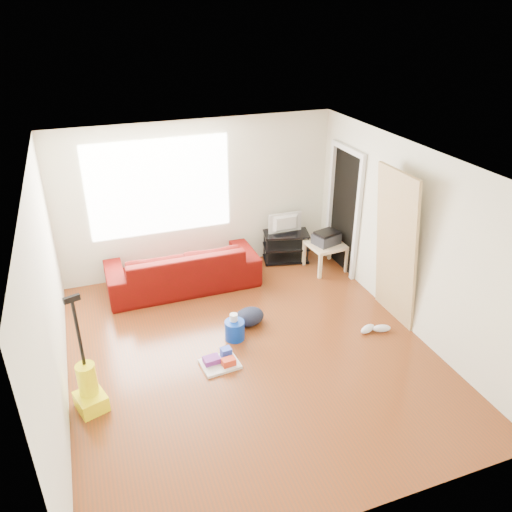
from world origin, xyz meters
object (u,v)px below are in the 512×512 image
object	(u,v)px
sofa	(184,286)
bucket	(235,338)
tv_stand	(286,246)
side_table	(326,247)
cleaning_tray	(221,361)
vacuum	(89,388)
backpack	(250,324)

from	to	relation	value
sofa	bucket	size ratio (longest dim) A/B	8.75
bucket	tv_stand	bearing A→B (deg)	50.59
tv_stand	side_table	world-z (taller)	tv_stand
bucket	cleaning_tray	xyz separation A→B (m)	(-0.33, -0.46, 0.05)
cleaning_tray	vacuum	world-z (taller)	vacuum
tv_stand	bucket	world-z (taller)	tv_stand
side_table	bucket	bearing A→B (deg)	-146.13
tv_stand	cleaning_tray	xyz separation A→B (m)	(-1.87, -2.33, -0.22)
tv_stand	backpack	distance (m)	2.06
cleaning_tray	backpack	bearing A→B (deg)	48.38
sofa	vacuum	size ratio (longest dim) A/B	1.65
cleaning_tray	backpack	xyz separation A→B (m)	(0.63, 0.71, -0.05)
sofa	cleaning_tray	world-z (taller)	sofa
vacuum	side_table	bearing A→B (deg)	9.58
tv_stand	side_table	distance (m)	0.72
side_table	vacuum	size ratio (longest dim) A/B	0.44
tv_stand	vacuum	distance (m)	4.27
backpack	tv_stand	bearing A→B (deg)	37.54
bucket	cleaning_tray	world-z (taller)	cleaning_tray
sofa	vacuum	xyz separation A→B (m)	(-1.56, -2.27, 0.26)
tv_stand	bucket	xyz separation A→B (m)	(-1.54, -1.87, -0.27)
sofa	cleaning_tray	xyz separation A→B (m)	(0.00, -2.06, 0.05)
sofa	backpack	xyz separation A→B (m)	(0.64, -1.35, 0.00)
sofa	bucket	xyz separation A→B (m)	(0.33, -1.60, 0.00)
vacuum	backpack	bearing A→B (deg)	4.96
tv_stand	vacuum	xyz separation A→B (m)	(-3.44, -2.54, -0.01)
bucket	cleaning_tray	size ratio (longest dim) A/B	0.55
tv_stand	backpack	bearing A→B (deg)	-113.92
tv_stand	backpack	size ratio (longest dim) A/B	1.97
sofa	tv_stand	xyz separation A→B (m)	(1.88, 0.27, 0.27)
tv_stand	cleaning_tray	bearing A→B (deg)	-115.25
sofa	side_table	distance (m)	2.43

